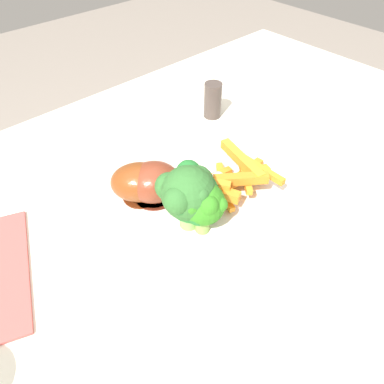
% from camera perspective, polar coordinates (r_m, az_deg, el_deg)
% --- Properties ---
extents(dining_table, '(1.28, 0.75, 0.74)m').
position_cam_1_polar(dining_table, '(0.50, -4.35, -17.05)').
color(dining_table, silver).
rests_on(dining_table, ground_plane).
extents(dinner_plate, '(0.27, 0.27, 0.01)m').
position_cam_1_polar(dinner_plate, '(0.46, 0.00, -2.33)').
color(dinner_plate, white).
rests_on(dinner_plate, dining_table).
extents(broccoli_floret_front, '(0.07, 0.07, 0.07)m').
position_cam_1_polar(broccoli_floret_front, '(0.40, 0.01, -0.46)').
color(broccoli_floret_front, '#86AB56').
rests_on(broccoli_floret_front, dinner_plate).
extents(broccoli_floret_middle, '(0.05, 0.06, 0.07)m').
position_cam_1_polar(broccoli_floret_middle, '(0.39, 1.43, -1.79)').
color(broccoli_floret_middle, '#83A64C').
rests_on(broccoli_floret_middle, dinner_plate).
extents(broccoli_floret_back, '(0.07, 0.07, 0.08)m').
position_cam_1_polar(broccoli_floret_back, '(0.39, -0.82, -0.05)').
color(broccoli_floret_back, '#80AD57').
rests_on(broccoli_floret_back, dinner_plate).
extents(carrot_fries_pile, '(0.14, 0.10, 0.04)m').
position_cam_1_polar(carrot_fries_pile, '(0.46, 6.15, 2.30)').
color(carrot_fries_pile, orange).
rests_on(carrot_fries_pile, dinner_plate).
extents(chicken_drumstick_near, '(0.12, 0.11, 0.05)m').
position_cam_1_polar(chicken_drumstick_near, '(0.45, -7.76, 1.56)').
color(chicken_drumstick_near, '#50200C').
rests_on(chicken_drumstick_near, dinner_plate).
extents(chicken_drumstick_far, '(0.12, 0.10, 0.05)m').
position_cam_1_polar(chicken_drumstick_far, '(0.45, -5.61, 1.59)').
color(chicken_drumstick_far, '#501D11').
rests_on(chicken_drumstick_far, dinner_plate).
extents(chicken_drumstick_extra, '(0.10, 0.12, 0.05)m').
position_cam_1_polar(chicken_drumstick_extra, '(0.45, -5.76, 1.52)').
color(chicken_drumstick_extra, '#4C2410').
rests_on(chicken_drumstick_extra, dinner_plate).
extents(pepper_shaker, '(0.03, 0.03, 0.06)m').
position_cam_1_polar(pepper_shaker, '(0.62, 3.33, 14.41)').
color(pepper_shaker, '#423833').
rests_on(pepper_shaker, dining_table).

